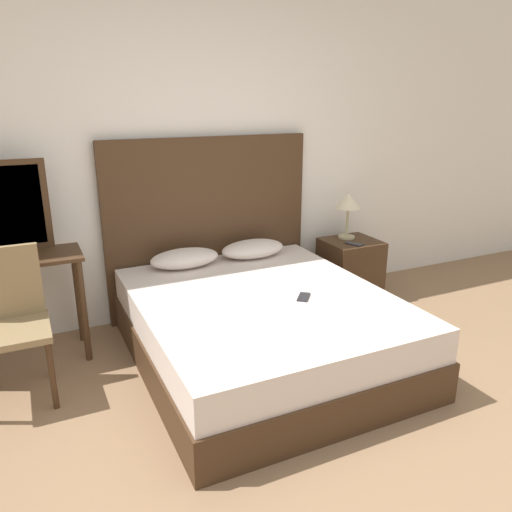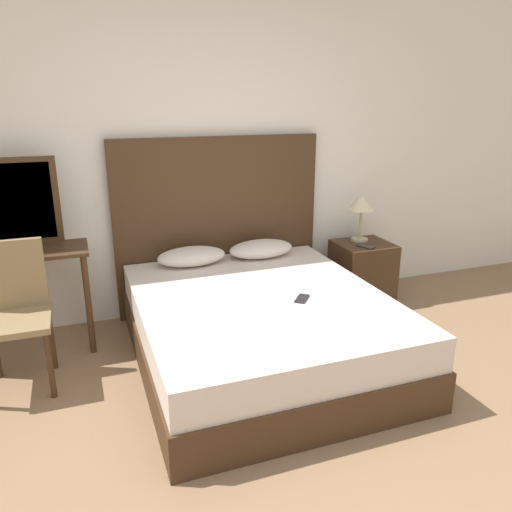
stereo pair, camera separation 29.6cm
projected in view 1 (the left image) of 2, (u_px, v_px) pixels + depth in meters
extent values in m
plane|color=#8C6B4C|center=(355.00, 480.00, 2.41)|extent=(16.00, 16.00, 0.00)
cube|color=white|center=(192.00, 151.00, 3.98)|extent=(10.00, 0.06, 2.70)
cube|color=#422B19|center=(262.00, 342.00, 3.47)|extent=(1.65, 1.95, 0.26)
cube|color=silver|center=(262.00, 310.00, 3.40)|extent=(1.62, 1.91, 0.22)
cube|color=#422B19|center=(210.00, 226.00, 4.15)|extent=(1.73, 0.05, 1.46)
ellipsoid|color=silver|center=(185.00, 258.00, 3.89)|extent=(0.54, 0.29, 0.15)
ellipsoid|color=silver|center=(253.00, 249.00, 4.13)|extent=(0.54, 0.29, 0.15)
cube|color=#232328|center=(304.00, 297.00, 3.32)|extent=(0.15, 0.16, 0.01)
cube|color=#422B19|center=(350.00, 269.00, 4.52)|extent=(0.47, 0.44, 0.54)
cylinder|color=tan|center=(346.00, 237.00, 4.52)|extent=(0.15, 0.15, 0.02)
cylinder|color=tan|center=(347.00, 222.00, 4.47)|extent=(0.02, 0.02, 0.26)
cone|color=beige|center=(348.00, 201.00, 4.41)|extent=(0.23, 0.23, 0.13)
cube|color=#232328|center=(354.00, 244.00, 4.33)|extent=(0.12, 0.17, 0.01)
cube|color=#422B19|center=(10.00, 260.00, 3.26)|extent=(0.88, 0.41, 0.02)
cylinder|color=#422B19|center=(84.00, 311.00, 3.40)|extent=(0.04, 0.04, 0.73)
cylinder|color=#422B19|center=(78.00, 295.00, 3.68)|extent=(0.04, 0.04, 0.73)
cube|color=#422B19|center=(3.00, 207.00, 3.31)|extent=(0.58, 0.03, 0.61)
cube|color=#B2BCC6|center=(3.00, 207.00, 3.31)|extent=(0.49, 0.01, 0.54)
cube|color=olive|center=(14.00, 332.00, 2.92)|extent=(0.40, 0.43, 0.04)
cube|color=olive|center=(7.00, 282.00, 3.01)|extent=(0.38, 0.04, 0.45)
cylinder|color=#422B19|center=(52.00, 376.00, 2.90)|extent=(0.04, 0.04, 0.43)
cylinder|color=#422B19|center=(48.00, 348.00, 3.22)|extent=(0.04, 0.04, 0.43)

